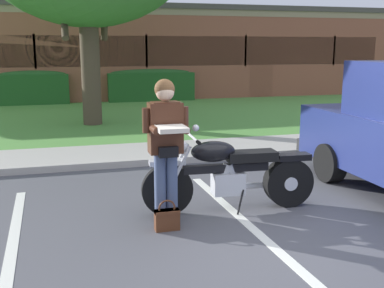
# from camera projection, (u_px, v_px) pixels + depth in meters

# --- Properties ---
(ground_plane) EXTENTS (140.00, 140.00, 0.00)m
(ground_plane) POSITION_uv_depth(u_px,v_px,m) (281.00, 234.00, 5.25)
(ground_plane) COLOR #4C4C51
(curb_strip) EXTENTS (60.00, 0.20, 0.12)m
(curb_strip) POSITION_uv_depth(u_px,v_px,m) (195.00, 159.00, 8.54)
(curb_strip) COLOR #ADA89E
(curb_strip) RESTS_ON ground
(concrete_walk) EXTENTS (60.00, 1.50, 0.08)m
(concrete_walk) POSITION_uv_depth(u_px,v_px,m) (183.00, 150.00, 9.35)
(concrete_walk) COLOR #ADA89E
(concrete_walk) RESTS_ON ground
(grass_lawn) EXTENTS (60.00, 8.12, 0.06)m
(grass_lawn) POSITION_uv_depth(u_px,v_px,m) (142.00, 116.00, 13.88)
(grass_lawn) COLOR #518E3D
(grass_lawn) RESTS_ON ground
(stall_stripe_0) EXTENTS (0.22, 4.40, 0.01)m
(stall_stripe_0) POSITION_uv_depth(u_px,v_px,m) (10.00, 257.00, 4.68)
(stall_stripe_0) COLOR silver
(stall_stripe_0) RESTS_ON ground
(stall_stripe_1) EXTENTS (0.22, 4.40, 0.01)m
(stall_stripe_1) POSITION_uv_depth(u_px,v_px,m) (254.00, 230.00, 5.37)
(stall_stripe_1) COLOR silver
(stall_stripe_1) RESTS_ON ground
(motorcycle) EXTENTS (2.24, 0.82, 1.18)m
(motorcycle) POSITION_uv_depth(u_px,v_px,m) (236.00, 173.00, 5.96)
(motorcycle) COLOR black
(motorcycle) RESTS_ON ground
(rider_person) EXTENTS (0.54, 0.59, 1.70)m
(rider_person) POSITION_uv_depth(u_px,v_px,m) (166.00, 141.00, 5.35)
(rider_person) COLOR black
(rider_person) RESTS_ON ground
(handbag) EXTENTS (0.28, 0.13, 0.36)m
(handbag) POSITION_uv_depth(u_px,v_px,m) (167.00, 218.00, 5.35)
(handbag) COLOR #562D19
(handbag) RESTS_ON ground
(hedge_left) EXTENTS (2.43, 0.90, 1.24)m
(hedge_left) POSITION_uv_depth(u_px,v_px,m) (33.00, 87.00, 16.60)
(hedge_left) COLOR #235623
(hedge_left) RESTS_ON ground
(hedge_center_left) EXTENTS (3.22, 0.90, 1.24)m
(hedge_center_left) POSITION_uv_depth(u_px,v_px,m) (150.00, 84.00, 17.71)
(hedge_center_left) COLOR #235623
(hedge_center_left) RESTS_ON ground
(brick_building) EXTENTS (23.38, 11.39, 3.64)m
(brick_building) POSITION_uv_depth(u_px,v_px,m) (126.00, 51.00, 22.67)
(brick_building) COLOR #93513D
(brick_building) RESTS_ON ground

